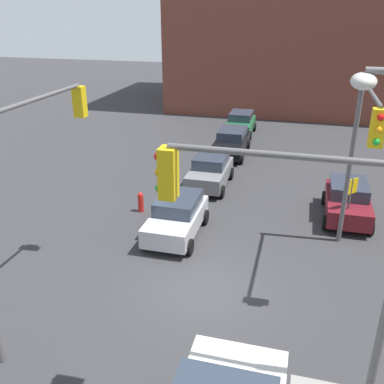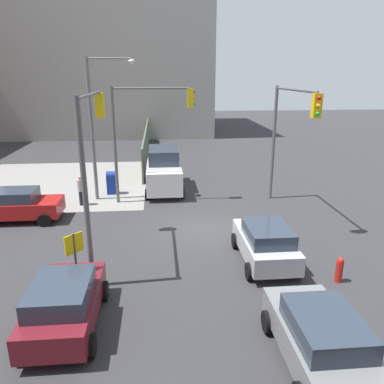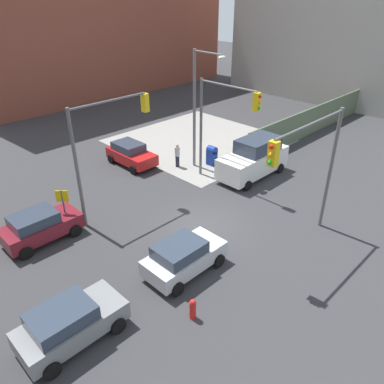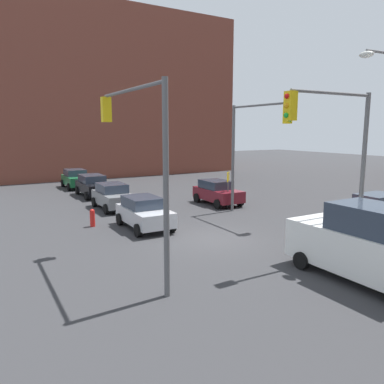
{
  "view_description": "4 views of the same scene",
  "coord_description": "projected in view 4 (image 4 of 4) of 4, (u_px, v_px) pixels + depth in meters",
  "views": [
    {
      "loc": [
        11.6,
        2.64,
        8.71
      ],
      "look_at": [
        -1.32,
        -0.78,
        2.9
      ],
      "focal_mm": 40.0,
      "sensor_mm": 36.0,
      "label": 1
    },
    {
      "loc": [
        -16.31,
        2.07,
        7.1
      ],
      "look_at": [
        -2.12,
        0.8,
        2.6
      ],
      "focal_mm": 35.0,
      "sensor_mm": 36.0,
      "label": 2
    },
    {
      "loc": [
        -12.43,
        -11.58,
        11.4
      ],
      "look_at": [
        -0.29,
        0.54,
        1.96
      ],
      "focal_mm": 35.0,
      "sensor_mm": 36.0,
      "label": 3
    },
    {
      "loc": [
        14.24,
        -9.24,
        5.03
      ],
      "look_at": [
        -0.04,
        -1.0,
        2.29
      ],
      "focal_mm": 35.0,
      "sensor_mm": 36.0,
      "label": 4
    }
  ],
  "objects": [
    {
      "name": "coupe_silver",
      "position": [
        144.0,
        212.0,
        19.3
      ],
      "size": [
        3.84,
        2.02,
        1.62
      ],
      "color": "#B7BABF",
      "rests_on": "ground"
    },
    {
      "name": "traffic_signal_nw_corner",
      "position": [
        253.0,
        138.0,
        21.28
      ],
      "size": [
        4.91,
        0.36,
        6.5
      ],
      "color": "#59595B",
      "rests_on": "ground"
    },
    {
      "name": "ground_plane",
      "position": [
        211.0,
        239.0,
        17.55
      ],
      "size": [
        120.0,
        120.0,
        0.0
      ],
      "primitive_type": "plane",
      "color": "#333335"
    },
    {
      "name": "coupe_gray",
      "position": [
        113.0,
        196.0,
        24.08
      ],
      "size": [
        3.85,
        2.02,
        1.62
      ],
      "color": "slate",
      "rests_on": "ground"
    },
    {
      "name": "van_white_delivery",
      "position": [
        370.0,
        245.0,
        12.36
      ],
      "size": [
        5.4,
        2.32,
        2.62
      ],
      "color": "white",
      "rests_on": "ground"
    },
    {
      "name": "coupe_maroon",
      "position": [
        217.0,
        192.0,
        25.61
      ],
      "size": [
        3.83,
        2.02,
        1.62
      ],
      "color": "maroon",
      "rests_on": "ground"
    },
    {
      "name": "sedan_green",
      "position": [
        76.0,
        178.0,
        32.8
      ],
      "size": [
        3.83,
        2.02,
        1.62
      ],
      "color": "#1E6638",
      "rests_on": "ground"
    },
    {
      "name": "warning_sign_two_way",
      "position": [
        228.0,
        183.0,
        24.26
      ],
      "size": [
        0.48,
        0.48,
        2.4
      ],
      "color": "#4C4C4C",
      "rests_on": "ground"
    },
    {
      "name": "pedestrian_crossing",
      "position": [
        381.0,
        222.0,
        17.02
      ],
      "size": [
        0.36,
        0.36,
        1.73
      ],
      "rotation": [
        0.0,
        0.0,
        2.62
      ],
      "color": "#B2B2B7",
      "rests_on": "ground"
    },
    {
      "name": "building_brick_west",
      "position": [
        101.0,
        97.0,
        45.67
      ],
      "size": [
        16.0,
        28.0,
        17.99
      ],
      "color": "brown",
      "rests_on": "ground"
    },
    {
      "name": "hatchback_black",
      "position": [
        93.0,
        185.0,
        28.74
      ],
      "size": [
        4.29,
        2.02,
        1.62
      ],
      "color": "black",
      "rests_on": "ground"
    },
    {
      "name": "traffic_signal_ne_corner",
      "position": [
        337.0,
        142.0,
        14.34
      ],
      "size": [
        0.36,
        4.56,
        6.5
      ],
      "color": "#59595B",
      "rests_on": "ground"
    },
    {
      "name": "traffic_signal_se_corner",
      "position": [
        137.0,
        141.0,
        12.64
      ],
      "size": [
        5.83,
        0.36,
        6.5
      ],
      "color": "#59595B",
      "rests_on": "ground"
    },
    {
      "name": "fire_hydrant",
      "position": [
        92.0,
        217.0,
        19.67
      ],
      "size": [
        0.26,
        0.26,
        0.94
      ],
      "color": "red",
      "rests_on": "ground"
    },
    {
      "name": "hatchback_red",
      "position": [
        374.0,
        209.0,
        20.14
      ],
      "size": [
        2.02,
        3.89,
        1.62
      ],
      "color": "#B21919",
      "rests_on": "ground"
    }
  ]
}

